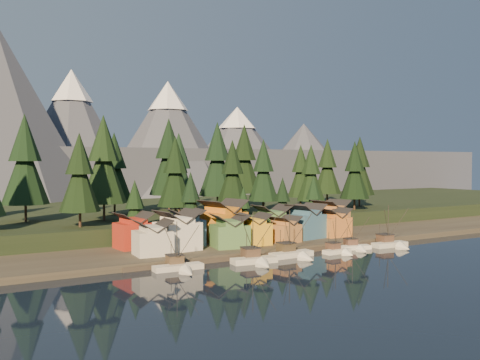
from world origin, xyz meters
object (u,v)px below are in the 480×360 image
boat_5 (356,243)px  house_back_0 (133,230)px  boat_3 (295,248)px  boat_4 (339,246)px  boat_0 (180,261)px  house_front_1 (177,229)px  house_back_1 (186,226)px  boat_6 (393,239)px  house_front_0 (153,237)px  boat_2 (256,253)px

boat_5 → house_back_0: bearing=169.4°
boat_3 → boat_4: boat_3 is taller
boat_0 → boat_3: size_ratio=0.95×
boat_4 → house_front_1: house_front_1 is taller
boat_3 → house_back_0: boat_3 is taller
boat_4 → house_back_1: size_ratio=1.10×
boat_0 → boat_5: 50.36m
house_front_1 → house_back_1: bearing=43.1°
boat_5 → house_back_0: 57.17m
boat_6 → house_back_1: size_ratio=1.35×
house_front_0 → house_back_0: bearing=97.6°
boat_6 → house_back_0: bearing=162.0°
boat_2 → house_back_1: boat_2 is taller
boat_3 → house_front_1: (-23.04, 16.80, 4.32)m
boat_5 → house_front_1: bearing=173.9°
boat_0 → boat_4: bearing=1.2°
boat_5 → house_front_1: size_ratio=1.02×
boat_0 → boat_6: (61.81, -1.46, 0.36)m
house_front_1 → boat_2: bearing=-64.8°
boat_6 → house_front_0: (-62.68, 14.65, 3.36)m
house_back_1 → house_front_0: bearing=-138.3°
boat_3 → house_back_0: size_ratio=1.42×
boat_3 → house_back_0: (-31.40, 24.65, 3.89)m
boat_0 → boat_2: (17.87, -1.93, 0.39)m
boat_3 → boat_6: bearing=-4.0°
boat_6 → house_front_0: bearing=171.2°
house_back_0 → house_front_0: bearing=-91.2°
boat_4 → boat_0: bearing=174.8°
boat_0 → boat_5: boat_0 is taller
boat_5 → house_front_0: bearing=-179.6°
boat_3 → boat_5: (20.36, 0.73, -0.37)m
house_front_0 → house_front_1: 8.60m
house_front_0 → house_front_1: size_ratio=0.86×
house_back_0 → house_back_1: size_ratio=0.97×
boat_6 → house_front_1: 57.92m
house_front_0 → boat_6: bearing=-8.3°
boat_2 → boat_3: size_ratio=1.00×
boat_2 → house_back_0: 32.93m
boat_0 → boat_4: (42.80, -1.61, -0.02)m
boat_3 → house_back_0: bearing=140.2°
boat_6 → house_back_0: (-63.20, 25.96, 3.79)m
boat_2 → boat_4: bearing=8.2°
boat_2 → house_front_1: 21.96m
boat_3 → boat_6: size_ratio=1.02×
house_front_1 → house_back_0: size_ratio=1.14×
boat_2 → house_back_0: (-19.26, 26.44, 3.76)m
boat_5 → boat_6: boat_6 is taller
boat_3 → boat_2: bearing=-173.3°
house_front_1 → house_back_0: 11.47m
boat_6 → house_front_1: size_ratio=1.22×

